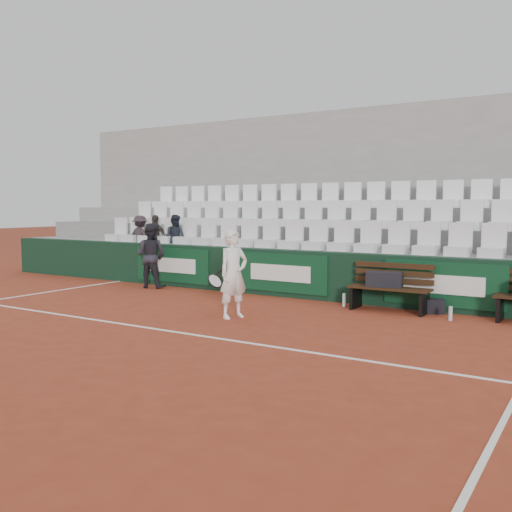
{
  "coord_description": "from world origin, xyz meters",
  "views": [
    {
      "loc": [
        5.75,
        -6.67,
        1.94
      ],
      "look_at": [
        0.08,
        2.4,
        1.0
      ],
      "focal_mm": 40.0,
      "sensor_mm": 36.0,
      "label": 1
    }
  ],
  "objects": [
    {
      "name": "seat_row_back",
      "position": [
        0.0,
        6.35,
        2.21
      ],
      "size": [
        11.9,
        0.44,
        0.63
      ],
      "primitive_type": "cube",
      "color": "white",
      "rests_on": "grandstand_tier_back"
    },
    {
      "name": "spectator_b",
      "position": [
        -4.32,
        4.5,
        1.58
      ],
      "size": [
        0.71,
        0.35,
        1.17
      ],
      "primitive_type": "imported",
      "rotation": [
        0.0,
        0.0,
        3.24
      ],
      "color": "#302B26",
      "rests_on": "grandstand_tier_front"
    },
    {
      "name": "water_bottle_far",
      "position": [
        3.49,
        3.17,
        0.12
      ],
      "size": [
        0.07,
        0.07,
        0.24
      ],
      "primitive_type": "cylinder",
      "color": "silver",
      "rests_on": "ground"
    },
    {
      "name": "seat_row_front",
      "position": [
        0.0,
        4.45,
        1.31
      ],
      "size": [
        11.9,
        0.44,
        0.63
      ],
      "primitive_type": "cube",
      "color": "silver",
      "rests_on": "grandstand_tier_front"
    },
    {
      "name": "bench_left",
      "position": [
        2.32,
        3.45,
        0.23
      ],
      "size": [
        1.5,
        0.56,
        0.45
      ],
      "primitive_type": "cube",
      "color": "#331E0F",
      "rests_on": "ground"
    },
    {
      "name": "ground",
      "position": [
        0.0,
        0.0,
        0.0
      ],
      "size": [
        80.0,
        80.0,
        0.0
      ],
      "primitive_type": "plane",
      "color": "maroon",
      "rests_on": "ground"
    },
    {
      "name": "tennis_player",
      "position": [
        0.23,
        1.42,
        0.77
      ],
      "size": [
        0.77,
        0.65,
        1.53
      ],
      "color": "white",
      "rests_on": "ground"
    },
    {
      "name": "court_baseline",
      "position": [
        0.0,
        0.0,
        0.0
      ],
      "size": [
        18.0,
        0.06,
        0.01
      ],
      "primitive_type": "cube",
      "color": "white",
      "rests_on": "ground"
    },
    {
      "name": "grandstand_tier_back",
      "position": [
        0.0,
        6.53,
        0.95
      ],
      "size": [
        18.0,
        0.95,
        1.9
      ],
      "primitive_type": "cube",
      "color": "gray",
      "rests_on": "ground"
    },
    {
      "name": "grandstand_tier_front",
      "position": [
        0.0,
        4.62,
        0.5
      ],
      "size": [
        18.0,
        0.95,
        1.0
      ],
      "primitive_type": "cube",
      "color": "gray",
      "rests_on": "ground"
    },
    {
      "name": "grandstand_tier_mid",
      "position": [
        0.0,
        5.58,
        0.72
      ],
      "size": [
        18.0,
        0.95,
        1.45
      ],
      "primitive_type": "cube",
      "color": "gray",
      "rests_on": "ground"
    },
    {
      "name": "spectator_c",
      "position": [
        -3.67,
        4.5,
        1.59
      ],
      "size": [
        0.63,
        0.52,
        1.18
      ],
      "primitive_type": "imported",
      "rotation": [
        0.0,
        0.0,
        3.28
      ],
      "color": "#1D222B",
      "rests_on": "grandstand_tier_front"
    },
    {
      "name": "sports_bag_left",
      "position": [
        2.22,
        3.45,
        0.59
      ],
      "size": [
        0.69,
        0.42,
        0.28
      ],
      "primitive_type": "cube",
      "rotation": [
        0.0,
        0.0,
        0.23
      ],
      "color": "black",
      "rests_on": "bench_left"
    },
    {
      "name": "back_barrier",
      "position": [
        0.07,
        3.99,
        0.5
      ],
      "size": [
        18.0,
        0.34,
        1.0
      ],
      "color": "black",
      "rests_on": "ground"
    },
    {
      "name": "grandstand_rear_wall",
      "position": [
        0.0,
        7.15,
        2.2
      ],
      "size": [
        18.0,
        0.3,
        4.4
      ],
      "primitive_type": "cube",
      "color": "#969693",
      "rests_on": "ground"
    },
    {
      "name": "court_sideline_right",
      "position": [
        5.0,
        -2.0,
        0.0
      ],
      "size": [
        0.06,
        20.0,
        0.01
      ],
      "primitive_type": "cube",
      "color": "white",
      "rests_on": "ground"
    },
    {
      "name": "seat_row_mid",
      "position": [
        0.0,
        5.4,
        1.77
      ],
      "size": [
        11.9,
        0.44,
        0.63
      ],
      "primitive_type": "cube",
      "color": "white",
      "rests_on": "grandstand_tier_mid"
    },
    {
      "name": "water_bottle_near",
      "position": [
        1.43,
        3.46,
        0.13
      ],
      "size": [
        0.07,
        0.07,
        0.26
      ],
      "primitive_type": "cylinder",
      "color": "silver",
      "rests_on": "ground"
    },
    {
      "name": "sports_bag_ground",
      "position": [
        3.05,
        3.69,
        0.13
      ],
      "size": [
        0.49,
        0.39,
        0.26
      ],
      "primitive_type": "cube",
      "rotation": [
        0.0,
        0.0,
        0.34
      ],
      "color": "black",
      "rests_on": "ground"
    },
    {
      "name": "spectator_a",
      "position": [
        -4.86,
        4.5,
        1.57
      ],
      "size": [
        0.76,
        0.46,
        1.14
      ],
      "primitive_type": "imported",
      "rotation": [
        0.0,
        0.0,
        3.19
      ],
      "color": "#292126",
      "rests_on": "grandstand_tier_front"
    },
    {
      "name": "ball_kid",
      "position": [
        -3.51,
        3.42,
        0.77
      ],
      "size": [
        0.85,
        0.73,
        1.54
      ],
      "primitive_type": "imported",
      "rotation": [
        0.0,
        0.0,
        3.36
      ],
      "color": "black",
      "rests_on": "ground"
    }
  ]
}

